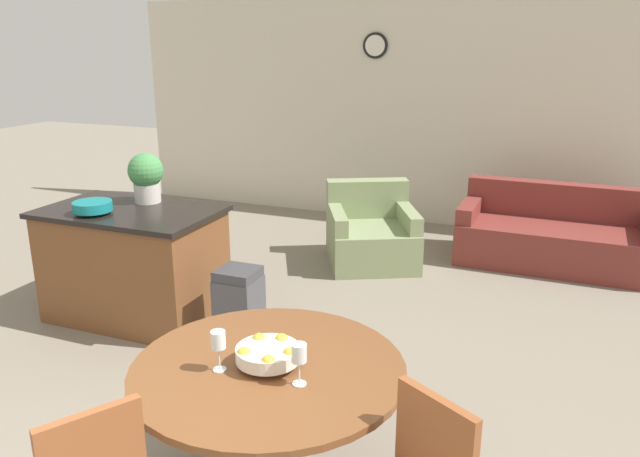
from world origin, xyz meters
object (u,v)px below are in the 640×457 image
Objects in this scene: kitchen_island at (134,264)px; couch at (554,238)px; fruit_bowl at (268,353)px; teal_bowl at (93,206)px; wine_glass_right at (299,355)px; dining_table at (269,396)px; wine_glass_left at (218,342)px; armchair at (371,236)px; trash_bin at (239,308)px; potted_plant at (146,176)px.

kitchen_island is 4.10m from couch.
teal_bowl is at bearing 148.95° from fruit_bowl.
fruit_bowl is 1.53× the size of wine_glass_right.
couch is (1.18, 4.13, -0.29)m from dining_table.
armchair is (-0.38, 3.62, -0.61)m from wine_glass_left.
wine_glass_right is 0.17× the size of armchair.
wine_glass_right is 0.33× the size of trash_bin.
dining_table is at bearing -31.07° from teal_bowl.
potted_plant is at bearing 139.68° from wine_glass_right.
wine_glass_right reaches higher than kitchen_island.
potted_plant is at bearing -141.71° from couch.
dining_table is at bearing -55.76° from trash_bin.
wine_glass_right is 0.67× the size of teal_bowl.
teal_bowl reaches higher than fruit_bowl.
potted_plant reaches higher than trash_bin.
couch reaches higher than trash_bin.
wine_glass_left is 2.40m from teal_bowl.
trash_bin is (1.21, 0.08, -0.68)m from teal_bowl.
dining_table is at bearing 32.86° from wine_glass_left.
couch reaches higher than dining_table.
potted_plant is (0.00, 0.24, 0.68)m from kitchen_island.
teal_bowl is (-2.13, 1.29, 0.41)m from dining_table.
wine_glass_right is 1.94m from trash_bin.
wine_glass_right reaches higher than couch.
fruit_bowl is at bearing 154.10° from wine_glass_right.
fruit_bowl is at bearing 32.87° from wine_glass_left.
trash_bin is at bearing 127.77° from wine_glass_right.
armchair is (1.56, 2.21, -0.71)m from teal_bowl.
couch is at bearing 77.08° from wine_glass_right.
wine_glass_right is at bearing -36.35° from kitchen_island.
couch is at bearing 40.69° from teal_bowl.
armchair is at bearing 51.55° from potted_plant.
wine_glass_left is 0.67× the size of teal_bowl.
trash_bin is 2.16m from armchair.
trash_bin is at bearing -126.21° from couch.
couch is at bearing 74.12° from fruit_bowl.
armchair is (1.39, 1.75, -0.87)m from potted_plant.
teal_bowl is at bearing -128.22° from kitchen_island.
potted_plant reaches higher than wine_glass_right.
wine_glass_right is 0.14× the size of kitchen_island.
kitchen_island is at bearing 137.57° from wine_glass_left.
teal_bowl reaches higher than couch.
couch is (1.18, 4.13, -0.52)m from fruit_bowl.
kitchen_island is at bearing 51.78° from teal_bowl.
dining_table is 2.53m from teal_bowl.
potted_plant is 0.66× the size of trash_bin.
teal_bowl reaches higher than dining_table.
fruit_bowl is 2.50m from teal_bowl.
potted_plant is (0.17, 0.46, 0.16)m from teal_bowl.
wine_glass_left and wine_glass_right have the same top height.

